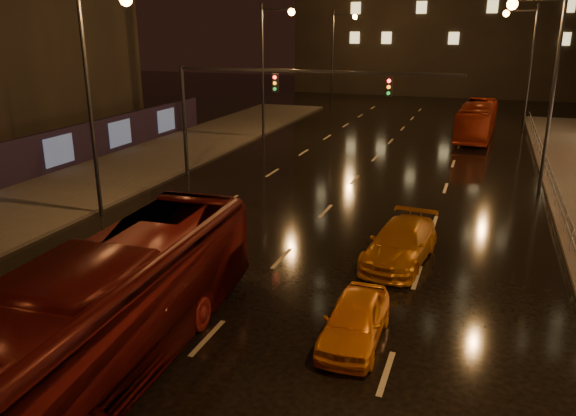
{
  "coord_description": "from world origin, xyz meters",
  "views": [
    {
      "loc": [
        6.73,
        -8.22,
        8.26
      ],
      "look_at": [
        0.76,
        8.58,
        2.5
      ],
      "focal_mm": 35.0,
      "sensor_mm": 36.0,
      "label": 1
    }
  ],
  "objects_px": {
    "bus_red": "(112,309)",
    "bus_curb": "(477,120)",
    "taxi_near": "(355,320)",
    "taxi_far": "(400,243)"
  },
  "relations": [
    {
      "from": "bus_red",
      "to": "bus_curb",
      "type": "relative_size",
      "value": 1.18
    },
    {
      "from": "bus_curb",
      "to": "taxi_near",
      "type": "distance_m",
      "value": 32.41
    },
    {
      "from": "bus_red",
      "to": "taxi_far",
      "type": "bearing_deg",
      "value": 55.17
    },
    {
      "from": "bus_red",
      "to": "bus_curb",
      "type": "xyz_separation_m",
      "value": [
        7.5,
        35.54,
        -0.25
      ]
    },
    {
      "from": "bus_red",
      "to": "taxi_far",
      "type": "height_order",
      "value": "bus_red"
    },
    {
      "from": "bus_red",
      "to": "bus_curb",
      "type": "bearing_deg",
      "value": 75.07
    },
    {
      "from": "bus_curb",
      "to": "taxi_near",
      "type": "xyz_separation_m",
      "value": [
        -2.11,
        -32.33,
        -0.74
      ]
    },
    {
      "from": "bus_curb",
      "to": "taxi_far",
      "type": "height_order",
      "value": "bus_curb"
    },
    {
      "from": "bus_curb",
      "to": "taxi_far",
      "type": "xyz_separation_m",
      "value": [
        -1.8,
        -26.36,
        -0.67
      ]
    },
    {
      "from": "taxi_near",
      "to": "taxi_far",
      "type": "height_order",
      "value": "taxi_far"
    }
  ]
}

